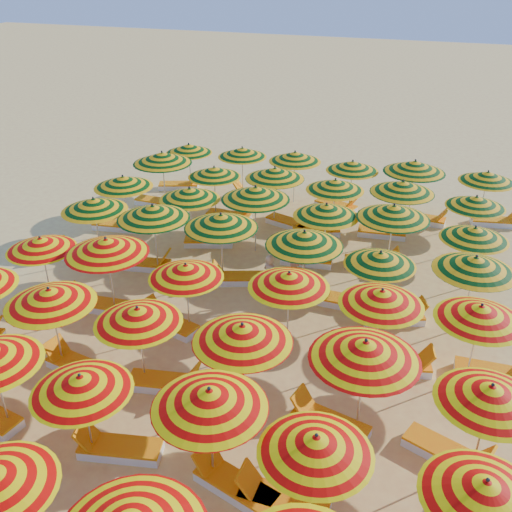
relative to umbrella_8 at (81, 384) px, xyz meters
name	(u,v)px	position (x,y,z in m)	size (l,w,h in m)	color
ground	(250,312)	(1.28, 6.02, -1.87)	(120.00, 120.00, 0.00)	#F2CD6B
umbrella_8	(81,384)	(0.00, 0.00, 0.00)	(2.05, 2.05, 2.12)	silver
umbrella_9	(209,399)	(2.59, 0.27, 0.18)	(2.77, 2.77, 2.33)	silver
umbrella_10	(316,445)	(4.66, -0.01, 0.02)	(2.57, 2.57, 2.14)	silver
umbrella_11	(485,490)	(7.35, -0.02, 0.02)	(2.65, 2.65, 2.14)	silver
umbrella_13	(50,297)	(-2.38, 2.23, 0.16)	(2.76, 2.76, 2.30)	silver
umbrella_14	(138,315)	(-0.11, 2.38, 0.04)	(2.37, 2.37, 2.17)	silver
umbrella_15	(242,333)	(2.45, 2.34, 0.18)	(2.50, 2.50, 2.33)	silver
umbrella_16	(365,350)	(5.03, 2.50, 0.28)	(2.83, 2.83, 2.44)	silver
umbrella_17	(491,394)	(7.44, 2.25, 0.06)	(2.70, 2.70, 2.19)	silver
umbrella_18	(41,244)	(-4.61, 4.72, -0.02)	(2.33, 2.33, 2.10)	silver
umbrella_19	(106,246)	(-2.41, 4.74, 0.28)	(2.93, 2.93, 2.43)	silver
umbrella_20	(186,271)	(-0.01, 4.67, -0.01)	(2.43, 2.43, 2.11)	silver
umbrella_21	(289,280)	(2.71, 4.98, 0.08)	(2.76, 2.76, 2.21)	silver
umbrella_22	(382,297)	(5.02, 4.97, 0.06)	(2.58, 2.58, 2.19)	silver
umbrella_23	(480,313)	(7.25, 5.05, 0.06)	(2.66, 2.66, 2.19)	silver
umbrella_24	(94,205)	(-4.59, 7.39, 0.13)	(2.31, 2.31, 2.27)	silver
umbrella_25	(153,212)	(-2.35, 7.25, 0.25)	(2.95, 2.95, 2.41)	silver
umbrella_26	(221,221)	(-0.14, 7.39, 0.23)	(2.61, 2.61, 2.38)	silver
umbrella_27	(304,239)	(2.52, 7.10, 0.22)	(2.25, 2.25, 2.36)	silver
umbrella_28	(380,259)	(4.68, 7.07, -0.02)	(2.56, 2.56, 2.10)	silver
umbrella_29	(475,264)	(7.09, 7.25, 0.16)	(2.79, 2.79, 2.30)	silver
umbrella_30	(123,182)	(-4.84, 9.60, 0.10)	(2.56, 2.56, 2.23)	silver
umbrella_31	(190,194)	(-2.12, 9.38, 0.09)	(2.76, 2.76, 2.22)	silver
umbrella_32	(255,193)	(0.14, 9.70, 0.28)	(2.43, 2.43, 2.44)	silver
umbrella_33	(326,210)	(2.60, 9.49, 0.11)	(2.20, 2.20, 2.25)	silver
umbrella_34	(394,212)	(4.66, 9.74, 0.25)	(2.37, 2.37, 2.41)	silver
umbrella_35	(475,233)	(7.08, 9.51, 0.01)	(2.66, 2.66, 2.14)	silver
umbrella_36	(162,158)	(-4.51, 11.97, 0.28)	(3.05, 3.05, 2.44)	silver
umbrella_37	(214,172)	(-2.27, 11.86, 0.01)	(2.01, 2.01, 2.13)	silver
umbrella_38	(275,173)	(0.07, 12.03, 0.18)	(2.50, 2.50, 2.33)	silver
umbrella_39	(335,185)	(2.36, 11.89, 0.07)	(2.53, 2.53, 2.20)	silver
umbrella_40	(403,187)	(4.66, 12.11, 0.21)	(2.83, 2.83, 2.35)	silver
umbrella_41	(476,202)	(7.09, 12.16, -0.02)	(2.44, 2.44, 2.10)	silver
umbrella_42	(189,149)	(-4.47, 14.25, -0.02)	(2.23, 2.23, 2.10)	silver
umbrella_43	(242,152)	(-2.10, 14.39, 0.03)	(2.07, 2.07, 2.15)	silver
umbrella_44	(295,157)	(0.17, 14.36, 0.10)	(2.36, 2.36, 2.23)	silver
umbrella_45	(352,166)	(2.54, 14.18, 0.04)	(2.46, 2.46, 2.16)	silver
umbrella_46	(415,167)	(4.86, 14.17, 0.29)	(2.39, 2.39, 2.45)	silver
umbrella_47	(487,177)	(7.45, 14.62, 0.05)	(2.60, 2.60, 2.17)	silver
lounger_5	(119,448)	(0.50, 0.17, -1.71)	(1.82, 0.94, 0.69)	white
lounger_6	(234,485)	(3.10, 0.11, -1.71)	(1.83, 1.04, 0.69)	white
lounger_7	(281,500)	(4.06, 0.08, -1.71)	(1.74, 0.60, 0.69)	white
lounger_9	(77,366)	(-1.88, 2.15, -1.71)	(1.81, 0.87, 0.69)	white
lounger_10	(166,382)	(0.49, 2.32, -1.71)	(1.81, 0.90, 0.69)	white
lounger_11	(328,422)	(4.44, 2.34, -1.71)	(1.82, 0.95, 0.69)	white
lounger_12	(448,453)	(6.94, 2.30, -1.71)	(1.83, 1.14, 0.69)	white
lounger_13	(97,304)	(-3.01, 4.71, -1.71)	(1.78, 0.74, 0.69)	white
lounger_14	(168,323)	(-0.60, 4.57, -1.71)	(1.82, 1.02, 0.69)	white
lounger_15	(398,365)	(5.62, 4.82, -1.71)	(1.82, 0.97, 0.69)	white
lounger_16	(493,373)	(7.85, 5.30, -1.71)	(1.75, 0.64, 0.69)	white
lounger_17	(82,255)	(-5.18, 7.17, -1.71)	(1.77, 0.70, 0.69)	white
lounger_18	(146,264)	(-2.85, 7.33, -1.71)	(1.81, 0.88, 0.69)	white
lounger_19	(239,278)	(0.37, 7.50, -1.71)	(1.83, 1.14, 0.69)	white
lounger_20	(320,296)	(3.03, 7.29, -1.71)	(1.75, 0.63, 0.69)	white
lounger_21	(395,317)	(5.27, 6.93, -1.71)	(1.82, 1.19, 0.69)	white
lounger_22	(117,225)	(-5.34, 9.63, -1.71)	(1.80, 0.84, 0.69)	white
lounger_23	(210,241)	(-1.53, 9.58, -1.71)	(1.83, 1.11, 0.69)	white
lounger_24	(308,260)	(2.10, 9.41, -1.71)	(1.79, 0.79, 0.69)	white
lounger_25	(372,262)	(4.15, 9.93, -1.71)	(1.82, 0.93, 0.69)	white
lounger_26	(157,202)	(-5.01, 12.14, -1.71)	(1.75, 0.64, 0.69)	white
lounger_27	(230,216)	(-1.68, 11.84, -1.71)	(1.73, 0.58, 0.69)	white
lounger_28	(289,223)	(0.67, 12.01, -1.71)	(1.83, 1.08, 0.69)	white
lounger_29	(317,231)	(1.86, 11.67, -1.71)	(1.82, 1.19, 0.69)	white
lounger_30	(383,232)	(4.16, 12.33, -1.71)	(1.78, 0.75, 0.69)	white
lounger_31	(180,185)	(-4.97, 14.16, -1.71)	(1.83, 1.15, 0.69)	white
lounger_32	(253,194)	(-1.60, 14.29, -1.71)	(1.77, 0.69, 0.69)	white
lounger_33	(337,206)	(2.03, 14.22, -1.71)	(1.83, 1.11, 0.69)	white
lounger_34	(424,219)	(5.45, 14.05, -1.71)	(1.77, 0.71, 0.69)	white
lounger_35	(495,221)	(8.05, 14.74, -1.71)	(1.81, 0.89, 0.69)	white
beachgoer_b	(298,261)	(2.06, 8.27, -1.21)	(0.64, 0.50, 1.31)	#B37660
beachgoer_a	(270,277)	(1.59, 6.93, -1.12)	(0.54, 0.35, 1.48)	tan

